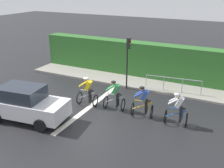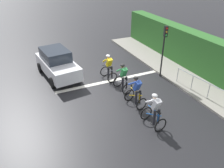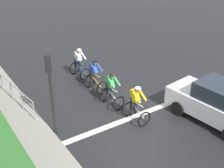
% 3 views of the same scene
% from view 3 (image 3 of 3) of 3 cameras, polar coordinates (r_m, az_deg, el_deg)
% --- Properties ---
extents(ground_plane, '(80.00, 80.00, 0.00)m').
position_cam_3_polar(ground_plane, '(13.72, 3.51, -5.92)').
color(ground_plane, black).
extents(sidewalk_kerb, '(2.80, 18.64, 0.12)m').
position_cam_3_polar(sidewalk_kerb, '(13.58, -18.41, -7.61)').
color(sidewalk_kerb, gray).
rests_on(sidewalk_kerb, ground).
extents(road_marking_stop_line, '(7.00, 0.30, 0.01)m').
position_cam_3_polar(road_marking_stop_line, '(13.66, 3.75, -6.09)').
color(road_marking_stop_line, silver).
rests_on(road_marking_stop_line, ground).
extents(cyclist_lead, '(0.79, 1.14, 1.66)m').
position_cam_3_polar(cyclist_lead, '(16.86, -6.07, 3.82)').
color(cyclist_lead, black).
rests_on(cyclist_lead, ground).
extents(cyclist_second, '(0.84, 1.17, 1.66)m').
position_cam_3_polar(cyclist_second, '(15.40, -3.23, 1.52)').
color(cyclist_second, black).
rests_on(cyclist_second, ground).
extents(cyclist_mid, '(0.77, 1.14, 1.66)m').
position_cam_3_polar(cyclist_mid, '(14.11, -0.15, -1.05)').
color(cyclist_mid, black).
rests_on(cyclist_mid, ground).
extents(cyclist_fourth, '(0.75, 1.12, 1.66)m').
position_cam_3_polar(cyclist_fourth, '(13.07, 4.40, -3.69)').
color(cyclist_fourth, black).
rests_on(cyclist_fourth, ground).
extents(car_white, '(2.28, 4.28, 1.76)m').
position_cam_3_polar(car_white, '(13.67, 18.76, -3.34)').
color(car_white, silver).
rests_on(car_white, ground).
extents(traffic_light_near_crossing, '(0.24, 0.31, 3.34)m').
position_cam_3_polar(traffic_light_near_crossing, '(11.74, -11.23, -0.06)').
color(traffic_light_near_crossing, black).
rests_on(traffic_light_near_crossing, ground).
extents(pedestrian_railing_kerbside, '(0.43, 3.44, 1.03)m').
position_cam_3_polar(pedestrian_railing_kerbside, '(14.67, -17.22, -1.27)').
color(pedestrian_railing_kerbside, '#999EA3').
rests_on(pedestrian_railing_kerbside, ground).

